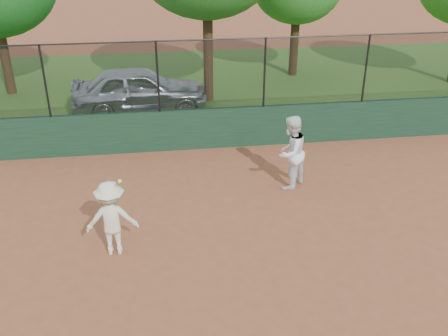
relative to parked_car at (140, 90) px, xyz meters
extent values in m
plane|color=brown|center=(1.12, -9.41, -0.79)|extent=(80.00, 80.00, 0.00)
cube|color=#1A3A24|center=(1.12, -3.41, -0.19)|extent=(26.00, 0.20, 1.20)
cube|color=#2F561B|center=(1.12, 2.59, -0.79)|extent=(36.00, 12.00, 0.01)
imported|color=#A5A9AF|center=(0.00, 0.00, 0.00)|extent=(4.69, 1.99, 1.58)
imported|color=white|center=(3.74, -6.08, 0.15)|extent=(1.15, 1.15, 1.89)
imported|color=beige|center=(-0.48, -8.31, 0.01)|extent=(1.04, 0.60, 1.60)
sphere|color=#CEF636|center=(-0.21, -8.65, 1.01)|extent=(0.08, 0.08, 0.08)
cube|color=black|center=(1.12, -3.41, 1.41)|extent=(26.00, 0.02, 2.00)
cylinder|color=black|center=(1.12, -3.41, 2.39)|extent=(26.00, 0.04, 0.04)
cylinder|color=black|center=(-2.38, -3.41, 1.41)|extent=(0.06, 0.06, 2.00)
cylinder|color=black|center=(0.62, -3.41, 1.41)|extent=(0.06, 0.06, 2.00)
cylinder|color=black|center=(3.62, -3.41, 1.41)|extent=(0.06, 0.06, 2.00)
cylinder|color=black|center=(6.62, -3.41, 1.41)|extent=(0.06, 0.06, 2.00)
cylinder|color=#472F18|center=(-5.01, 2.79, 0.39)|extent=(0.36, 0.36, 2.36)
cylinder|color=#402A17|center=(2.50, 0.93, 0.79)|extent=(0.36, 0.36, 3.16)
cylinder|color=#3B2613|center=(6.49, 3.73, 0.37)|extent=(0.36, 0.36, 2.33)
camera|label=1|loc=(0.54, -16.89, 5.33)|focal=40.00mm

